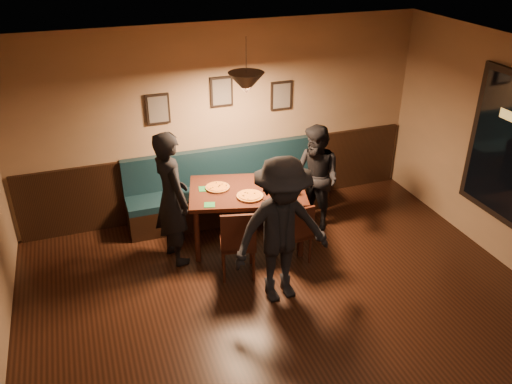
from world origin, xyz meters
TOP-DOWN VIEW (x-y plane):
  - floor at (0.00, 0.00)m, footprint 7.00×7.00m
  - ceiling at (0.00, 0.00)m, footprint 7.00×7.00m
  - wall_back at (0.00, 3.50)m, footprint 6.00×0.00m
  - wainscot at (0.00, 3.47)m, footprint 5.88×0.06m
  - booth_bench at (0.00, 3.20)m, footprint 3.00×0.60m
  - picture_left at (-0.90, 3.47)m, footprint 0.32×0.04m
  - picture_center at (0.00, 3.47)m, footprint 0.32×0.04m
  - picture_right at (0.90, 3.47)m, footprint 0.32×0.04m
  - pendant_lamp at (0.02, 2.44)m, footprint 0.44×0.44m
  - dining_table at (0.02, 2.44)m, footprint 1.71×1.32m
  - chair_near_left at (-0.32, 1.80)m, footprint 0.51×0.51m
  - chair_near_right at (0.45, 1.84)m, footprint 0.40×0.40m
  - diner_left at (-0.99, 2.39)m, footprint 0.57×0.73m
  - diner_right at (1.07, 2.53)m, footprint 0.80×0.90m
  - diner_front at (0.02, 1.20)m, footprint 1.20×0.74m
  - pizza_a at (-0.34, 2.60)m, footprint 0.35×0.35m
  - pizza_b at (-0.01, 2.23)m, footprint 0.36×0.36m
  - pizza_c at (0.43, 2.57)m, footprint 0.39×0.39m
  - soda_glass at (0.56, 2.12)m, footprint 0.07×0.07m
  - tabasco_bottle at (0.51, 2.44)m, footprint 0.03×0.03m
  - napkin_a at (-0.50, 2.65)m, footprint 0.18×0.18m
  - napkin_b at (-0.55, 2.21)m, footprint 0.17×0.17m
  - cutlery_set at (0.01, 2.10)m, footprint 0.17×0.07m

SIDE VIEW (x-z plane):
  - floor at x=0.00m, z-range 0.00..0.00m
  - dining_table at x=0.02m, z-range 0.00..0.81m
  - chair_near_right at x=0.45m, z-range 0.00..0.85m
  - chair_near_left at x=-0.32m, z-range 0.00..0.96m
  - wainscot at x=0.00m, z-range 0.00..1.00m
  - booth_bench at x=0.00m, z-range 0.00..1.00m
  - diner_right at x=1.07m, z-range 0.00..1.53m
  - cutlery_set at x=0.01m, z-range 0.81..0.81m
  - napkin_b at x=-0.55m, z-range 0.81..0.82m
  - napkin_a at x=-0.50m, z-range 0.81..0.82m
  - pizza_a at x=-0.34m, z-range 0.81..0.85m
  - pizza_b at x=-0.01m, z-range 0.81..0.85m
  - pizza_c at x=0.43m, z-range 0.81..0.85m
  - tabasco_bottle at x=0.51m, z-range 0.81..0.93m
  - soda_glass at x=0.56m, z-range 0.81..0.96m
  - diner_left at x=-0.99m, z-range 0.00..1.78m
  - diner_front at x=0.02m, z-range 0.00..1.79m
  - wall_back at x=0.00m, z-range -1.60..4.40m
  - picture_left at x=-0.90m, z-range 1.49..1.91m
  - picture_right at x=0.90m, z-range 1.49..1.91m
  - picture_center at x=0.00m, z-range 1.64..2.06m
  - pendant_lamp at x=0.02m, z-range 2.12..2.38m
  - ceiling at x=0.00m, z-range 2.80..2.80m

